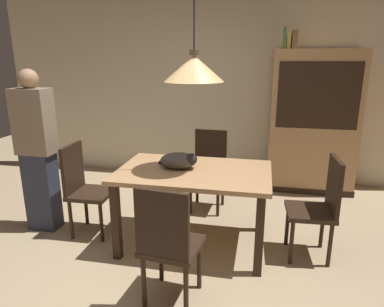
# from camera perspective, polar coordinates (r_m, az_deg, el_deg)

# --- Properties ---
(ground) EXTENTS (10.00, 10.00, 0.00)m
(ground) POSITION_cam_1_polar(r_m,az_deg,el_deg) (3.03, -4.01, -19.84)
(ground) COLOR tan
(back_wall) EXTENTS (6.40, 0.10, 2.90)m
(back_wall) POSITION_cam_1_polar(r_m,az_deg,el_deg) (5.07, 3.89, 12.21)
(back_wall) COLOR beige
(back_wall) RESTS_ON ground
(dining_table) EXTENTS (1.40, 0.90, 0.75)m
(dining_table) POSITION_cam_1_polar(r_m,az_deg,el_deg) (3.22, 0.31, -4.46)
(dining_table) COLOR tan
(dining_table) RESTS_ON ground
(chair_far_back) EXTENTS (0.42, 0.42, 0.93)m
(chair_far_back) POSITION_cam_1_polar(r_m,az_deg,el_deg) (4.08, 2.80, -2.09)
(chair_far_back) COLOR black
(chair_far_back) RESTS_ON ground
(chair_left_side) EXTENTS (0.41, 0.41, 0.93)m
(chair_left_side) POSITION_cam_1_polar(r_m,az_deg,el_deg) (3.64, -17.45, -5.05)
(chair_left_side) COLOR black
(chair_left_side) RESTS_ON ground
(chair_right_side) EXTENTS (0.42, 0.42, 0.93)m
(chair_right_side) POSITION_cam_1_polar(r_m,az_deg,el_deg) (3.26, 20.34, -7.81)
(chair_right_side) COLOR black
(chair_right_side) RESTS_ON ground
(chair_near_front) EXTENTS (0.44, 0.44, 0.93)m
(chair_near_front) POSITION_cam_1_polar(r_m,az_deg,el_deg) (2.50, -3.98, -14.24)
(chair_near_front) COLOR black
(chair_near_front) RESTS_ON ground
(cat_sleeping) EXTENTS (0.39, 0.27, 0.16)m
(cat_sleeping) POSITION_cam_1_polar(r_m,az_deg,el_deg) (3.21, -2.07, -1.15)
(cat_sleeping) COLOR #4C4742
(cat_sleeping) RESTS_ON dining_table
(pendant_lamp) EXTENTS (0.52, 0.52, 1.30)m
(pendant_lamp) POSITION_cam_1_polar(r_m,az_deg,el_deg) (3.02, 0.34, 13.90)
(pendant_lamp) COLOR #E5B775
(hutch_bookcase) EXTENTS (1.12, 0.45, 1.85)m
(hutch_bookcase) POSITION_cam_1_polar(r_m,az_deg,el_deg) (4.81, 19.30, 4.43)
(hutch_bookcase) COLOR tan
(hutch_bookcase) RESTS_ON ground
(book_green_slim) EXTENTS (0.03, 0.20, 0.26)m
(book_green_slim) POSITION_cam_1_polar(r_m,az_deg,el_deg) (4.69, 15.02, 17.93)
(book_green_slim) COLOR #427A4C
(book_green_slim) RESTS_ON hutch_bookcase
(book_yellow_short) EXTENTS (0.04, 0.20, 0.18)m
(book_yellow_short) POSITION_cam_1_polar(r_m,az_deg,el_deg) (4.70, 15.63, 17.40)
(book_yellow_short) COLOR gold
(book_yellow_short) RESTS_ON hutch_bookcase
(book_brown_thick) EXTENTS (0.06, 0.24, 0.22)m
(book_brown_thick) POSITION_cam_1_polar(r_m,az_deg,el_deg) (4.70, 16.53, 17.58)
(book_brown_thick) COLOR brown
(book_brown_thick) RESTS_ON hutch_bookcase
(person_standing) EXTENTS (0.36, 0.22, 1.65)m
(person_standing) POSITION_cam_1_polar(r_m,az_deg,el_deg) (3.80, -24.15, 0.21)
(person_standing) COLOR #2D3347
(person_standing) RESTS_ON ground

